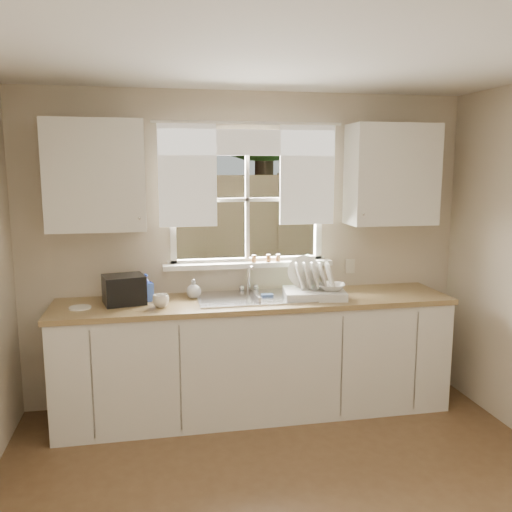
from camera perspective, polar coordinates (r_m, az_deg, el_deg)
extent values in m
cube|color=beige|center=(4.56, -0.85, -7.68)|extent=(3.60, 0.02, 1.15)
cube|color=beige|center=(4.38, -0.91, 14.77)|extent=(3.60, 0.02, 0.35)
cube|color=beige|center=(4.32, -16.82, 5.48)|extent=(1.20, 0.02, 1.00)
cube|color=beige|center=(4.73, 13.65, 5.93)|extent=(1.20, 0.02, 1.00)
cube|color=silver|center=(2.49, 7.94, 22.89)|extent=(3.60, 4.00, 0.02)
cube|color=white|center=(4.45, -0.91, -0.50)|extent=(1.30, 0.06, 0.05)
cube|color=white|center=(4.39, -0.95, 12.47)|extent=(1.30, 0.06, 0.05)
cube|color=white|center=(4.32, -8.82, 5.78)|extent=(0.05, 0.06, 1.05)
cube|color=white|center=(4.53, 6.60, 5.99)|extent=(0.05, 0.06, 1.05)
cube|color=white|center=(4.39, -0.93, 5.94)|extent=(0.03, 0.04, 1.00)
cube|color=white|center=(4.39, -0.93, 5.94)|extent=(1.20, 0.04, 0.03)
cube|color=white|center=(4.39, -0.78, -0.89)|extent=(1.38, 0.14, 0.04)
cylinder|color=white|center=(4.32, -0.76, 13.85)|extent=(1.50, 0.02, 0.02)
cube|color=silver|center=(4.25, -7.22, 8.45)|extent=(0.45, 0.02, 0.80)
cube|color=silver|center=(4.42, 5.42, 8.52)|extent=(0.45, 0.02, 0.80)
cube|color=silver|center=(4.32, -0.78, 11.86)|extent=(1.40, 0.02, 0.20)
cube|color=silver|center=(4.31, -0.08, -10.69)|extent=(3.00, 0.62, 0.87)
cube|color=olive|center=(4.18, -0.08, -4.81)|extent=(3.04, 0.65, 0.04)
cube|color=silver|center=(4.14, -16.49, 8.12)|extent=(0.70, 0.33, 0.80)
cube|color=silver|center=(4.54, 14.09, 8.30)|extent=(0.70, 0.33, 0.80)
cube|color=beige|center=(4.66, 9.88, -1.06)|extent=(0.08, 0.01, 0.12)
cylinder|color=brown|center=(4.40, 1.32, -0.23)|extent=(0.04, 0.04, 0.06)
cylinder|color=brown|center=(4.37, -0.21, -0.28)|extent=(0.04, 0.04, 0.06)
cylinder|color=brown|center=(4.41, 2.34, -0.19)|extent=(0.04, 0.04, 0.06)
cube|color=#335421|center=(9.52, -6.19, -2.37)|extent=(20.00, 10.00, 0.02)
cube|color=#8F744F|center=(7.40, -4.98, 1.49)|extent=(8.00, 0.10, 1.80)
cube|color=maroon|center=(10.83, -13.35, 4.85)|extent=(3.00, 3.00, 2.20)
cube|color=black|center=(10.81, -13.61, 11.46)|extent=(3.20, 3.20, 0.30)
cylinder|color=#423021|center=(10.52, 0.85, 7.70)|extent=(0.36, 0.36, 3.20)
sphere|color=#214716|center=(10.72, 0.89, 20.62)|extent=(4.00, 4.00, 4.00)
sphere|color=#214716|center=(12.12, -6.18, 21.68)|extent=(3.20, 3.20, 3.20)
cube|color=#B7B7BC|center=(4.22, -0.16, -5.50)|extent=(0.84, 0.46, 0.18)
cube|color=#B7B7BC|center=(4.20, -0.16, -4.38)|extent=(0.88, 0.50, 0.01)
cube|color=#B7B7BC|center=(4.20, -0.16, -4.71)|extent=(0.02, 0.41, 0.14)
cylinder|color=silver|center=(4.41, -0.77, -2.30)|extent=(0.03, 0.03, 0.22)
cylinder|color=silver|center=(4.32, -0.59, -1.08)|extent=(0.02, 0.18, 0.02)
sphere|color=silver|center=(4.42, -1.54, -3.34)|extent=(0.05, 0.05, 0.05)
sphere|color=silver|center=(4.44, -0.01, -3.28)|extent=(0.05, 0.05, 0.05)
cube|color=silver|center=(4.24, 6.14, -3.94)|extent=(0.51, 0.42, 0.06)
cylinder|color=white|center=(4.31, 5.07, -1.66)|extent=(0.27, 0.11, 0.25)
cylinder|color=white|center=(4.19, 4.55, -2.09)|extent=(0.10, 0.23, 0.22)
cylinder|color=white|center=(4.20, 5.36, -2.08)|extent=(0.10, 0.23, 0.22)
cylinder|color=white|center=(4.21, 6.17, -2.07)|extent=(0.10, 0.23, 0.22)
cylinder|color=white|center=(4.22, 6.98, -2.06)|extent=(0.10, 0.23, 0.22)
cylinder|color=white|center=(4.23, 7.78, -2.05)|extent=(0.10, 0.23, 0.22)
imported|color=beige|center=(4.23, 7.98, -3.24)|extent=(0.26, 0.26, 0.05)
imported|color=#2D852B|center=(4.39, 5.44, -1.83)|extent=(0.15, 0.15, 0.31)
imported|color=blue|center=(4.18, -11.48, -3.26)|extent=(0.12, 0.12, 0.21)
imported|color=beige|center=(4.22, -6.57, -3.42)|extent=(0.14, 0.14, 0.15)
cylinder|color=white|center=(4.10, -18.03, -5.19)|extent=(0.16, 0.16, 0.01)
imported|color=silver|center=(3.98, -10.00, -4.68)|extent=(0.13, 0.13, 0.09)
cube|color=black|center=(4.13, -13.73, -3.44)|extent=(0.34, 0.31, 0.21)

